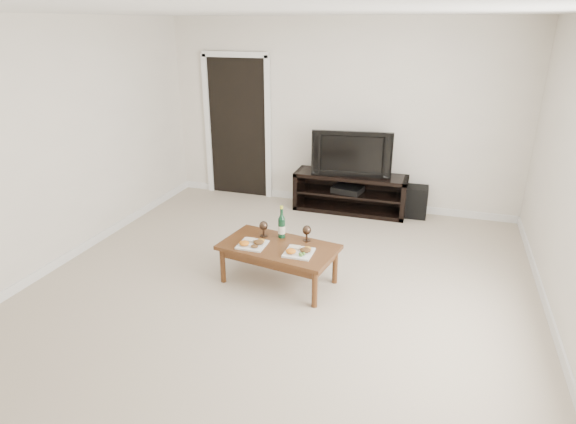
# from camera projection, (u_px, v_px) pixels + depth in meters

# --- Properties ---
(floor) EXTENTS (5.50, 5.50, 0.00)m
(floor) POSITION_uv_depth(u_px,v_px,m) (276.00, 296.00, 4.74)
(floor) COLOR #B8A994
(floor) RESTS_ON ground
(back_wall) EXTENTS (5.00, 0.04, 2.60)m
(back_wall) POSITION_uv_depth(u_px,v_px,m) (340.00, 116.00, 6.72)
(back_wall) COLOR silver
(back_wall) RESTS_ON ground
(ceiling) EXTENTS (5.00, 5.50, 0.04)m
(ceiling) POSITION_uv_depth(u_px,v_px,m) (273.00, 8.00, 3.78)
(ceiling) COLOR white
(ceiling) RESTS_ON back_wall
(doorway) EXTENTS (0.90, 0.02, 2.05)m
(doorway) POSITION_uv_depth(u_px,v_px,m) (238.00, 129.00, 7.23)
(doorway) COLOR black
(doorway) RESTS_ON ground
(media_console) EXTENTS (1.56, 0.45, 0.55)m
(media_console) POSITION_uv_depth(u_px,v_px,m) (350.00, 193.00, 6.78)
(media_console) COLOR black
(media_console) RESTS_ON ground
(television) EXTENTS (1.09, 0.29, 0.62)m
(television) POSITION_uv_depth(u_px,v_px,m) (352.00, 152.00, 6.57)
(television) COLOR black
(television) RESTS_ON media_console
(av_receiver) EXTENTS (0.45, 0.37, 0.08)m
(av_receiver) POSITION_uv_depth(u_px,v_px,m) (348.00, 189.00, 6.76)
(av_receiver) COLOR black
(av_receiver) RESTS_ON media_console
(subwoofer) EXTENTS (0.30, 0.30, 0.43)m
(subwoofer) POSITION_uv_depth(u_px,v_px,m) (416.00, 202.00, 6.62)
(subwoofer) COLOR black
(subwoofer) RESTS_ON ground
(coffee_table) EXTENTS (1.24, 0.81, 0.42)m
(coffee_table) POSITION_uv_depth(u_px,v_px,m) (279.00, 264.00, 4.92)
(coffee_table) COLOR #533017
(coffee_table) RESTS_ON ground
(plate_left) EXTENTS (0.27, 0.27, 0.07)m
(plate_left) POSITION_uv_depth(u_px,v_px,m) (252.00, 242.00, 4.84)
(plate_left) COLOR white
(plate_left) RESTS_ON coffee_table
(plate_right) EXTENTS (0.27, 0.27, 0.07)m
(plate_right) POSITION_uv_depth(u_px,v_px,m) (299.00, 250.00, 4.67)
(plate_right) COLOR white
(plate_right) RESTS_ON coffee_table
(wine_bottle) EXTENTS (0.07, 0.07, 0.35)m
(wine_bottle) POSITION_uv_depth(u_px,v_px,m) (282.00, 222.00, 4.97)
(wine_bottle) COLOR #0E351E
(wine_bottle) RESTS_ON coffee_table
(goblet_left) EXTENTS (0.09, 0.09, 0.17)m
(goblet_left) POSITION_uv_depth(u_px,v_px,m) (264.00, 229.00, 5.03)
(goblet_left) COLOR #38291E
(goblet_left) RESTS_ON coffee_table
(goblet_right) EXTENTS (0.09, 0.09, 0.17)m
(goblet_right) POSITION_uv_depth(u_px,v_px,m) (307.00, 233.00, 4.92)
(goblet_right) COLOR #38291E
(goblet_right) RESTS_ON coffee_table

